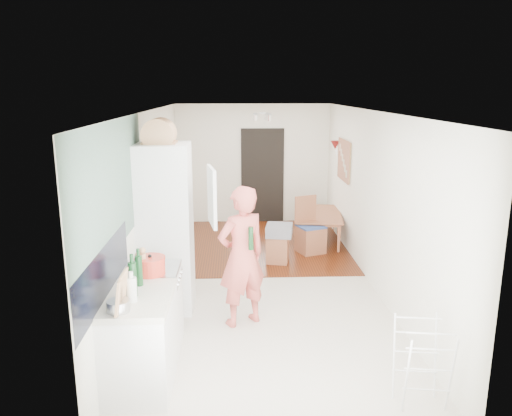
{
  "coord_description": "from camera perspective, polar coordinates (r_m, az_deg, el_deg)",
  "views": [
    {
      "loc": [
        -0.38,
        -6.91,
        2.8
      ],
      "look_at": [
        -0.08,
        0.2,
        1.09
      ],
      "focal_mm": 35.0,
      "sensor_mm": 36.0,
      "label": 1
    }
  ],
  "objects": [
    {
      "name": "pinboard",
      "position": [
        9.11,
        10.05,
        5.4
      ],
      "size": [
        0.03,
        0.9,
        0.7
      ],
      "primitive_type": "cube",
      "color": "tan",
      "rests_on": "room_shell"
    },
    {
      "name": "cooker_top",
      "position": [
        5.53,
        -11.94,
        -6.93
      ],
      "size": [
        0.6,
        0.6,
        0.04
      ],
      "primitive_type": "cube",
      "color": "#B1B1B3",
      "rests_on": "room_shell"
    },
    {
      "name": "worktop",
      "position": [
        4.85,
        -13.37,
        -10.12
      ],
      "size": [
        0.62,
        0.92,
        0.06
      ],
      "primitive_type": "cube",
      "color": "#EDE7CE",
      "rests_on": "room_shell"
    },
    {
      "name": "chopping_boards",
      "position": [
        4.5,
        -15.14,
        -9.3
      ],
      "size": [
        0.05,
        0.26,
        0.35
      ],
      "primitive_type": null,
      "rotation": [
        0.0,
        0.0,
        -0.04
      ],
      "color": "tan",
      "rests_on": "worktop"
    },
    {
      "name": "grey_drape",
      "position": [
        8.15,
        2.67,
        -2.56
      ],
      "size": [
        0.48,
        0.48,
        0.19
      ],
      "primitive_type": "cube",
      "rotation": [
        0.0,
        0.0,
        -0.17
      ],
      "color": "gray",
      "rests_on": "stool"
    },
    {
      "name": "bottle_c",
      "position": [
        4.7,
        -14.03,
        -9.03
      ],
      "size": [
        0.12,
        0.12,
        0.23
      ],
      "primitive_type": "cylinder",
      "rotation": [
        0.0,
        0.0,
        -0.3
      ],
      "color": "silver",
      "rests_on": "worktop"
    },
    {
      "name": "doorway_recess",
      "position": [
        10.56,
        0.74,
        3.68
      ],
      "size": [
        0.9,
        0.04,
        2.0
      ],
      "primitive_type": "cube",
      "color": "black",
      "rests_on": "room_shell"
    },
    {
      "name": "fridge_interior",
      "position": [
        6.28,
        -7.68,
        1.88
      ],
      "size": [
        0.02,
        0.52,
        0.66
      ],
      "primitive_type": "cube",
      "color": "white",
      "rests_on": "room_shell"
    },
    {
      "name": "pepper_mill_front",
      "position": [
        5.3,
        -13.32,
        -6.56
      ],
      "size": [
        0.06,
        0.06,
        0.19
      ],
      "primitive_type": "cylinder",
      "rotation": [
        0.0,
        0.0,
        -0.06
      ],
      "color": "tan",
      "rests_on": "worktop"
    },
    {
      "name": "steel_pan",
      "position": [
        4.56,
        -15.45,
        -10.73
      ],
      "size": [
        0.24,
        0.24,
        0.1
      ],
      "primitive_type": "cylinder",
      "rotation": [
        0.0,
        0.0,
        0.25
      ],
      "color": "#B1B1B3",
      "rests_on": "worktop"
    },
    {
      "name": "sage_wall_panel",
      "position": [
        5.15,
        -16.0,
        2.3
      ],
      "size": [
        0.02,
        3.0,
        1.3
      ],
      "primitive_type": "cube",
      "color": "slate",
      "rests_on": "room_shell"
    },
    {
      "name": "bread_bin",
      "position": [
        6.25,
        -11.01,
        8.27
      ],
      "size": [
        0.42,
        0.4,
        0.22
      ],
      "primitive_type": null,
      "rotation": [
        0.0,
        0.0,
        0.01
      ],
      "color": "tan",
      "rests_on": "fridge_housing"
    },
    {
      "name": "bottle_a",
      "position": [
        4.79,
        -13.9,
        -7.95
      ],
      "size": [
        0.09,
        0.09,
        0.33
      ],
      "primitive_type": "cylinder",
      "rotation": [
        0.0,
        0.0,
        0.18
      ],
      "color": "#143C1A",
      "rests_on": "worktop"
    },
    {
      "name": "fridge_housing",
      "position": [
        6.43,
        -10.31,
        -2.31
      ],
      "size": [
        0.66,
        0.66,
        2.15
      ],
      "primitive_type": "cube",
      "color": "white",
      "rests_on": "room_shell"
    },
    {
      "name": "pepper_mill_back",
      "position": [
        5.29,
        -12.78,
        -6.34
      ],
      "size": [
        0.08,
        0.08,
        0.24
      ],
      "primitive_type": "cylinder",
      "rotation": [
        0.0,
        0.0,
        -0.21
      ],
      "color": "tan",
      "rests_on": "worktop"
    },
    {
      "name": "range_cooker",
      "position": [
        5.7,
        -11.71,
        -11.27
      ],
      "size": [
        0.6,
        0.6,
        0.88
      ],
      "primitive_type": "cube",
      "color": "white",
      "rests_on": "room_shell"
    },
    {
      "name": "room_shell",
      "position": [
        7.09,
        0.69,
        0.86
      ],
      "size": [
        3.2,
        7.0,
        2.5
      ],
      "primitive_type": null,
      "color": "white",
      "rests_on": "ground"
    },
    {
      "name": "stool",
      "position": [
        8.23,
        2.49,
        -4.73
      ],
      "size": [
        0.41,
        0.41,
        0.46
      ],
      "primitive_type": null,
      "rotation": [
        0.0,
        0.0,
        -0.21
      ],
      "color": "#A45C36",
      "rests_on": "floor"
    },
    {
      "name": "wood_floor_overlay",
      "position": [
        9.2,
        0.04,
        -4.18
      ],
      "size": [
        3.2,
        3.3,
        0.01
      ],
      "primitive_type": "cube",
      "color": "#612409",
      "rests_on": "room_shell"
    },
    {
      "name": "red_casserole",
      "position": [
        5.32,
        -12.0,
        -6.44
      ],
      "size": [
        0.37,
        0.37,
        0.19
      ],
      "primitive_type": "cylinder",
      "rotation": [
        0.0,
        0.0,
        -0.19
      ],
      "color": "red",
      "rests_on": "cooker_top"
    },
    {
      "name": "person",
      "position": [
        5.91,
        -1.65,
        -4.15
      ],
      "size": [
        0.88,
        0.78,
        2.02
      ],
      "primitive_type": "imported",
      "rotation": [
        0.0,
        0.0,
        3.65
      ],
      "color": "#D65A51",
      "rests_on": "floor"
    },
    {
      "name": "wall_sconce",
      "position": [
        9.71,
        9.05,
        7.12
      ],
      "size": [
        0.18,
        0.18,
        0.16
      ],
      "primitive_type": "cone",
      "color": "maroon",
      "rests_on": "room_shell"
    },
    {
      "name": "base_cabinet",
      "position": [
        5.05,
        -13.07,
        -14.92
      ],
      "size": [
        0.6,
        0.9,
        0.86
      ],
      "primitive_type": "cube",
      "color": "white",
      "rests_on": "room_shell"
    },
    {
      "name": "tile_splashback",
      "position": [
        4.82,
        -16.89,
        -7.18
      ],
      "size": [
        0.02,
        1.9,
        0.5
      ],
      "primitive_type": "cube",
      "color": "black",
      "rests_on": "room_shell"
    },
    {
      "name": "floor",
      "position": [
        7.47,
        0.67,
        -8.54
      ],
      "size": [
        3.2,
        7.0,
        0.01
      ],
      "primitive_type": "cube",
      "color": "beige",
      "rests_on": "ground"
    },
    {
      "name": "fridge_door",
      "position": [
        5.97,
        -5.07,
        1.33
      ],
      "size": [
        0.14,
        0.56,
        0.7
      ],
      "primitive_type": "cube",
      "rotation": [
        0.0,
        0.0,
        -1.4
      ],
      "color": "white",
      "rests_on": "room_shell"
    },
    {
      "name": "pinboard_frame",
      "position": [
        9.11,
        9.96,
        5.4
      ],
      "size": [
        0.0,
        0.94,
        0.74
      ],
      "primitive_type": "cube",
      "color": "#A45C36",
      "rests_on": "room_shell"
    },
    {
      "name": "drying_rack",
      "position": [
        4.9,
        18.42,
        -16.62
      ],
      "size": [
        0.46,
        0.43,
        0.8
      ],
      "primitive_type": null,
      "rotation": [
        0.0,
        0.0,
        -0.15
      ],
      "color": "white",
      "rests_on": "floor"
    },
    {
      "name": "dining_table",
      "position": [
        9.46,
        7.27,
        -2.41
      ],
      "size": [
        0.89,
        1.38,
        0.45
      ],
      "primitive_type": "imported",
      "rotation": [
        0.0,
        0.0,
        1.43
      ],
      "color": "#A45C36",
      "rests_on": "floor"
    },
    {
      "name": "bottle_b",
      "position": [
        5.03,
        -13.23,
        -7.0
      ],
      "size": [
        0.09,
        0.09,
        0.3
      ],
      "primitive_type": "cylinder",
      "rotation": [
        0.0,
        0.0,
        -0.29
      ],
      "color": "#143C1A",
      "rests_on": "worktop"
    },
    {
      "name": "held_bottle",
      "position": [
        5.75,
        -0.6,
        -3.49
      ],
      "size": [
        0.06,
        0.06,
        0.27
      ],
      "primitive_type": "cylinder",
      "color": "#143C1A",
      "rests_on": "person"
    },
    {
      "name": "dining_chair",
      "position": [
        8.68,
        6.28,
        -2.01
      ],
      "size": [
        0.54,
        0.54,
        0.98
      ],
      "primitive_type": null,
      "rotation": [
        0.0,
        0.0,
        0.38
      ],
      "color": "#A45C36",
      "rests_on": "floor"
    }
  ]
}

